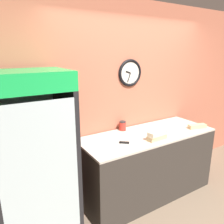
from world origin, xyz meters
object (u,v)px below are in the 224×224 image
(beverage_cooler, at_px, (31,152))
(condiment_jar, at_px, (123,126))
(sandwich_flat_left, at_px, (197,126))
(sandwich_stack_middle, at_px, (157,133))
(chefs_knife, at_px, (130,143))
(sandwich_stack_bottom, at_px, (157,138))

(beverage_cooler, relative_size, condiment_jar, 13.81)
(beverage_cooler, relative_size, sandwich_flat_left, 6.61)
(sandwich_stack_middle, xyz_separation_m, sandwich_flat_left, (0.81, 0.01, -0.06))
(chefs_knife, bearing_deg, sandwich_stack_middle, -12.00)
(beverage_cooler, relative_size, chefs_knife, 6.22)
(sandwich_stack_bottom, bearing_deg, chefs_knife, 168.00)
(sandwich_flat_left, distance_m, condiment_jar, 1.11)
(beverage_cooler, height_order, sandwich_stack_bottom, beverage_cooler)
(sandwich_stack_bottom, xyz_separation_m, sandwich_flat_left, (0.81, 0.01, -0.00))
(sandwich_stack_bottom, distance_m, sandwich_stack_middle, 0.06)
(sandwich_flat_left, bearing_deg, sandwich_stack_middle, -178.99)
(beverage_cooler, bearing_deg, sandwich_stack_middle, -11.08)
(beverage_cooler, distance_m, sandwich_stack_middle, 1.51)
(sandwich_stack_bottom, xyz_separation_m, chefs_knife, (-0.37, 0.08, -0.02))
(sandwich_flat_left, bearing_deg, condiment_jar, 152.62)
(beverage_cooler, height_order, sandwich_stack_middle, beverage_cooler)
(sandwich_stack_bottom, xyz_separation_m, condiment_jar, (-0.17, 0.52, 0.04))
(sandwich_stack_bottom, distance_m, chefs_knife, 0.38)
(sandwich_stack_bottom, distance_m, sandwich_flat_left, 0.81)
(sandwich_flat_left, distance_m, chefs_knife, 1.17)
(sandwich_stack_middle, bearing_deg, sandwich_stack_bottom, 0.00)
(sandwich_flat_left, bearing_deg, beverage_cooler, 173.12)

